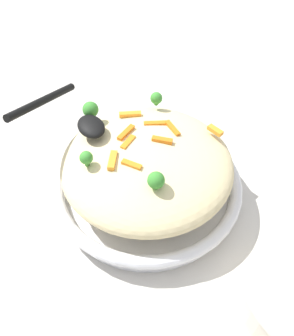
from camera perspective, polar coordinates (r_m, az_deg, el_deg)
name	(u,v)px	position (r m, az deg, el deg)	size (l,w,h in m)	color
ground_plane	(147,196)	(0.63, 0.00, -4.30)	(2.40, 2.40, 0.00)	beige
serving_bowl	(147,186)	(0.61, 0.00, -2.85)	(0.31, 0.31, 0.05)	silver
pasta_mound	(147,164)	(0.57, 0.00, 0.63)	(0.27, 0.27, 0.08)	beige
carrot_piece_0	(172,129)	(0.58, 3.98, 6.14)	(0.04, 0.01, 0.01)	orange
carrot_piece_1	(126,133)	(0.57, -3.28, 5.51)	(0.04, 0.01, 0.01)	orange
carrot_piece_2	(130,114)	(0.61, -2.64, 8.35)	(0.04, 0.01, 0.01)	orange
carrot_piece_3	(132,165)	(0.52, -2.41, 0.53)	(0.03, 0.01, 0.01)	orange
carrot_piece_4	(215,130)	(0.59, 10.56, 5.78)	(0.03, 0.01, 0.01)	orange
carrot_piece_5	(112,160)	(0.53, -5.43, 1.25)	(0.03, 0.01, 0.01)	orange
carrot_piece_6	(128,142)	(0.56, -2.96, 4.01)	(0.03, 0.01, 0.01)	orange
carrot_piece_7	(162,140)	(0.55, 2.37, 4.33)	(0.03, 0.01, 0.01)	orange
carrot_piece_8	(157,123)	(0.59, 1.57, 6.94)	(0.04, 0.01, 0.01)	orange
broccoli_floret_0	(86,158)	(0.53, -9.43, 1.55)	(0.02, 0.02, 0.02)	#377928
broccoli_floret_1	(156,98)	(0.63, 1.46, 10.78)	(0.02, 0.02, 0.02)	#377928
broccoli_floret_2	(91,110)	(0.60, -8.77, 8.93)	(0.03, 0.03, 0.03)	#377928
broccoli_floret_3	(156,180)	(0.49, 1.41, -1.95)	(0.02, 0.02, 0.03)	#377928
serving_spoon	(73,117)	(0.58, -11.43, 7.81)	(0.15, 0.14, 0.07)	black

